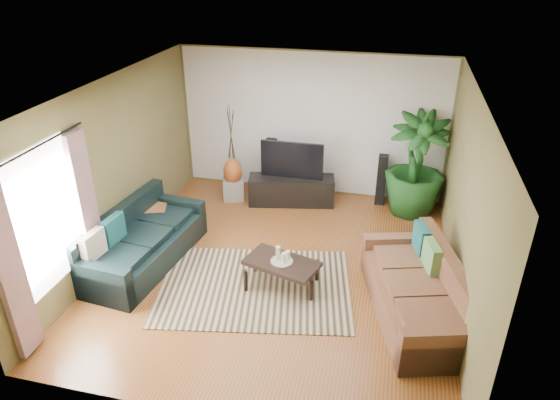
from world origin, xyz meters
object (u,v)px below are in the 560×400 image
(pedestal, at_px, (234,189))
(tv_stand, at_px, (291,190))
(coffee_table, at_px, (282,274))
(vase, at_px, (233,171))
(television, at_px, (292,160))
(speaker_right, at_px, (381,180))
(sofa_right, at_px, (416,287))
(potted_plant, at_px, (416,165))
(sofa_left, at_px, (143,238))
(speaker_left, at_px, (271,166))
(side_table, at_px, (153,219))

(pedestal, bearing_deg, tv_stand, 3.30)
(coffee_table, xyz_separation_m, vase, (-1.51, 2.46, 0.35))
(television, bearing_deg, speaker_right, 12.55)
(sofa_right, bearing_deg, speaker_right, 174.90)
(coffee_table, xyz_separation_m, potted_plant, (1.77, 2.69, 0.71))
(sofa_left, xyz_separation_m, television, (1.76, 2.44, 0.44))
(speaker_left, distance_m, vase, 0.76)
(tv_stand, xyz_separation_m, pedestal, (-1.11, -0.06, -0.07))
(sofa_right, relative_size, television, 1.87)
(tv_stand, relative_size, pedestal, 4.07)
(tv_stand, bearing_deg, coffee_table, -91.94)
(coffee_table, height_order, tv_stand, tv_stand)
(coffee_table, distance_m, potted_plant, 3.30)
(speaker_right, bearing_deg, potted_plant, -20.73)
(tv_stand, distance_m, vase, 1.15)
(vase, bearing_deg, television, 4.33)
(sofa_left, distance_m, vase, 2.45)
(sofa_right, relative_size, potted_plant, 1.17)
(television, relative_size, speaker_left, 1.06)
(television, distance_m, side_table, 2.66)
(speaker_right, bearing_deg, pedestal, -170.63)
(sofa_left, height_order, vase, sofa_left)
(tv_stand, relative_size, side_table, 2.93)
(sofa_left, distance_m, side_table, 0.87)
(tv_stand, bearing_deg, speaker_right, 2.20)
(sofa_left, xyz_separation_m, sofa_right, (3.98, -0.30, 0.00))
(speaker_right, relative_size, potted_plant, 0.52)
(coffee_table, bearing_deg, speaker_left, 124.12)
(sofa_left, relative_size, speaker_right, 2.33)
(coffee_table, distance_m, pedestal, 2.89)
(television, xyz_separation_m, side_table, (-2.01, -1.63, -0.59))
(television, height_order, speaker_left, television)
(coffee_table, relative_size, pedestal, 2.62)
(pedestal, relative_size, vase, 0.78)
(speaker_left, height_order, potted_plant, potted_plant)
(speaker_left, relative_size, potted_plant, 0.59)
(coffee_table, relative_size, speaker_left, 0.93)
(coffee_table, height_order, speaker_right, speaker_right)
(vase, bearing_deg, potted_plant, 4.00)
(sofa_left, xyz_separation_m, pedestal, (0.65, 2.36, -0.23))
(speaker_left, relative_size, vase, 2.19)
(television, distance_m, speaker_left, 0.69)
(vase, bearing_deg, side_table, -120.34)
(sofa_right, xyz_separation_m, side_table, (-4.24, 1.11, -0.16))
(television, bearing_deg, pedestal, -175.67)
(speaker_right, xyz_separation_m, vase, (-2.72, -0.44, 0.08))
(tv_stand, xyz_separation_m, side_table, (-2.01, -1.61, 0.01))
(pedestal, bearing_deg, side_table, -120.34)
(vase, bearing_deg, pedestal, 0.00)
(coffee_table, bearing_deg, tv_stand, 116.06)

